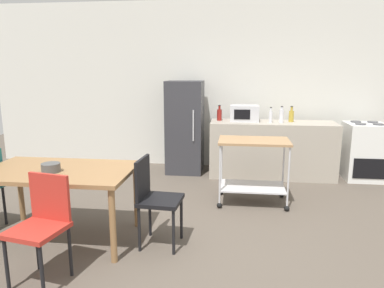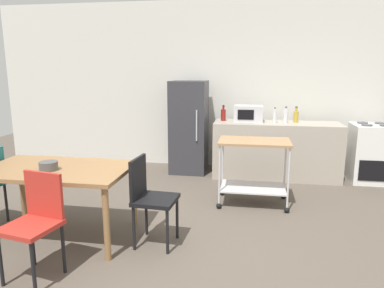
{
  "view_description": "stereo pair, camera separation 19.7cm",
  "coord_description": "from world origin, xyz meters",
  "px_view_note": "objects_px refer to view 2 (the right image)",
  "views": [
    {
      "loc": [
        0.3,
        -3.25,
        1.74
      ],
      "look_at": [
        -0.25,
        1.2,
        0.8
      ],
      "focal_mm": 33.53,
      "sensor_mm": 36.0,
      "label": 1
    },
    {
      "loc": [
        0.5,
        -3.22,
        1.74
      ],
      "look_at": [
        -0.25,
        1.2,
        0.8
      ],
      "focal_mm": 33.53,
      "sensor_mm": 36.0,
      "label": 2
    }
  ],
  "objects_px": {
    "stove_oven": "(371,153)",
    "bottle_hot_sauce": "(275,117)",
    "dining_table": "(57,175)",
    "chair_red": "(36,218)",
    "bottle_sparkling_water": "(296,116)",
    "refrigerator": "(189,127)",
    "microwave": "(248,114)",
    "chair_black": "(149,195)",
    "bottle_olive_oil": "(286,116)",
    "kitchen_cart": "(254,161)",
    "bottle_wine": "(223,115)",
    "fruit_bowl": "(49,166)"
  },
  "relations": [
    {
      "from": "stove_oven",
      "to": "bottle_sparkling_water",
      "type": "distance_m",
      "value": 1.28
    },
    {
      "from": "microwave",
      "to": "bottle_sparkling_water",
      "type": "height_order",
      "value": "microwave"
    },
    {
      "from": "dining_table",
      "to": "bottle_wine",
      "type": "xyz_separation_m",
      "value": [
        1.49,
        2.64,
        0.33
      ]
    },
    {
      "from": "bottle_hot_sauce",
      "to": "bottle_sparkling_water",
      "type": "height_order",
      "value": "bottle_sparkling_water"
    },
    {
      "from": "stove_oven",
      "to": "bottle_hot_sauce",
      "type": "bearing_deg",
      "value": -177.25
    },
    {
      "from": "bottle_olive_oil",
      "to": "bottle_hot_sauce",
      "type": "bearing_deg",
      "value": 178.86
    },
    {
      "from": "chair_black",
      "to": "microwave",
      "type": "relative_size",
      "value": 1.93
    },
    {
      "from": "stove_oven",
      "to": "bottle_olive_oil",
      "type": "xyz_separation_m",
      "value": [
        -1.33,
        -0.08,
        0.56
      ]
    },
    {
      "from": "microwave",
      "to": "dining_table",
      "type": "bearing_deg",
      "value": -125.98
    },
    {
      "from": "dining_table",
      "to": "bottle_sparkling_water",
      "type": "height_order",
      "value": "bottle_sparkling_water"
    },
    {
      "from": "fruit_bowl",
      "to": "bottle_wine",
      "type": "bearing_deg",
      "value": 61.12
    },
    {
      "from": "bottle_sparkling_water",
      "to": "stove_oven",
      "type": "bearing_deg",
      "value": -2.64
    },
    {
      "from": "chair_black",
      "to": "bottle_olive_oil",
      "type": "xyz_separation_m",
      "value": [
        1.5,
        2.51,
        0.49
      ]
    },
    {
      "from": "bottle_wine",
      "to": "bottle_olive_oil",
      "type": "relative_size",
      "value": 0.97
    },
    {
      "from": "bottle_sparkling_water",
      "to": "refrigerator",
      "type": "bearing_deg",
      "value": 179.09
    },
    {
      "from": "dining_table",
      "to": "chair_red",
      "type": "height_order",
      "value": "chair_red"
    },
    {
      "from": "stove_oven",
      "to": "microwave",
      "type": "distance_m",
      "value": 2.0
    },
    {
      "from": "chair_black",
      "to": "microwave",
      "type": "xyz_separation_m",
      "value": [
        0.92,
        2.62,
        0.51
      ]
    },
    {
      "from": "dining_table",
      "to": "chair_red",
      "type": "bearing_deg",
      "value": -73.55
    },
    {
      "from": "chair_black",
      "to": "bottle_sparkling_water",
      "type": "bearing_deg",
      "value": -28.48
    },
    {
      "from": "chair_red",
      "to": "microwave",
      "type": "distance_m",
      "value": 3.78
    },
    {
      "from": "stove_oven",
      "to": "bottle_olive_oil",
      "type": "relative_size",
      "value": 3.49
    },
    {
      "from": "dining_table",
      "to": "bottle_wine",
      "type": "bearing_deg",
      "value": 60.53
    },
    {
      "from": "dining_table",
      "to": "bottle_hot_sauce",
      "type": "relative_size",
      "value": 6.11
    },
    {
      "from": "microwave",
      "to": "bottle_olive_oil",
      "type": "relative_size",
      "value": 1.75
    },
    {
      "from": "chair_black",
      "to": "bottle_hot_sauce",
      "type": "height_order",
      "value": "bottle_hot_sauce"
    },
    {
      "from": "refrigerator",
      "to": "bottle_wine",
      "type": "height_order",
      "value": "refrigerator"
    },
    {
      "from": "bottle_olive_oil",
      "to": "fruit_bowl",
      "type": "distance_m",
      "value": 3.62
    },
    {
      "from": "chair_black",
      "to": "bottle_olive_oil",
      "type": "bearing_deg",
      "value": -27.0
    },
    {
      "from": "kitchen_cart",
      "to": "bottle_wine",
      "type": "bearing_deg",
      "value": 110.67
    },
    {
      "from": "chair_red",
      "to": "fruit_bowl",
      "type": "bearing_deg",
      "value": 121.62
    },
    {
      "from": "dining_table",
      "to": "chair_black",
      "type": "xyz_separation_m",
      "value": [
        0.99,
        -0.0,
        -0.15
      ]
    },
    {
      "from": "bottle_wine",
      "to": "kitchen_cart",
      "type": "bearing_deg",
      "value": -69.33
    },
    {
      "from": "bottle_hot_sauce",
      "to": "microwave",
      "type": "bearing_deg",
      "value": 164.48
    },
    {
      "from": "chair_black",
      "to": "bottle_olive_oil",
      "type": "relative_size",
      "value": 3.38
    },
    {
      "from": "bottle_sparkling_water",
      "to": "chair_black",
      "type": "bearing_deg",
      "value": -122.4
    },
    {
      "from": "kitchen_cart",
      "to": "fruit_bowl",
      "type": "xyz_separation_m",
      "value": [
        -2.03,
        -1.38,
        0.22
      ]
    },
    {
      "from": "bottle_olive_oil",
      "to": "bottle_sparkling_water",
      "type": "height_order",
      "value": "bottle_olive_oil"
    },
    {
      "from": "dining_table",
      "to": "chair_black",
      "type": "relative_size",
      "value": 1.69
    },
    {
      "from": "dining_table",
      "to": "microwave",
      "type": "xyz_separation_m",
      "value": [
        1.9,
        2.62,
        0.36
      ]
    },
    {
      "from": "chair_black",
      "to": "stove_oven",
      "type": "distance_m",
      "value": 3.83
    },
    {
      "from": "stove_oven",
      "to": "fruit_bowl",
      "type": "height_order",
      "value": "stove_oven"
    },
    {
      "from": "bottle_hot_sauce",
      "to": "bottle_olive_oil",
      "type": "height_order",
      "value": "bottle_olive_oil"
    },
    {
      "from": "kitchen_cart",
      "to": "microwave",
      "type": "bearing_deg",
      "value": 94.38
    },
    {
      "from": "kitchen_cart",
      "to": "bottle_olive_oil",
      "type": "relative_size",
      "value": 3.46
    },
    {
      "from": "chair_black",
      "to": "fruit_bowl",
      "type": "xyz_separation_m",
      "value": [
        -1.0,
        -0.1,
        0.28
      ]
    },
    {
      "from": "dining_table",
      "to": "microwave",
      "type": "bearing_deg",
      "value": 54.02
    },
    {
      "from": "bottle_wine",
      "to": "stove_oven",
      "type": "bearing_deg",
      "value": -1.59
    },
    {
      "from": "bottle_sparkling_water",
      "to": "kitchen_cart",
      "type": "bearing_deg",
      "value": -115.78
    },
    {
      "from": "bottle_wine",
      "to": "microwave",
      "type": "bearing_deg",
      "value": -2.97
    }
  ]
}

